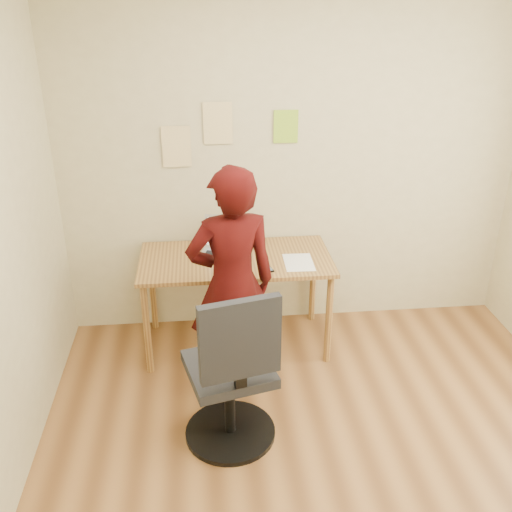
{
  "coord_description": "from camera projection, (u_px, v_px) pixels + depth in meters",
  "views": [
    {
      "loc": [
        -0.69,
        -2.38,
        2.52
      ],
      "look_at": [
        -0.36,
        0.95,
        0.95
      ],
      "focal_mm": 40.0,
      "sensor_mm": 36.0,
      "label": 1
    }
  ],
  "objects": [
    {
      "name": "person",
      "position": [
        232.0,
        285.0,
        3.66
      ],
      "size": [
        0.64,
        0.47,
        1.6
      ],
      "primitive_type": "imported",
      "rotation": [
        0.0,
        0.0,
        3.3
      ],
      "color": "#310706",
      "rests_on": "ground"
    },
    {
      "name": "office_chair",
      "position": [
        233.0,
        381.0,
        3.31
      ],
      "size": [
        0.57,
        0.59,
        1.08
      ],
      "rotation": [
        0.0,
        0.0,
        0.24
      ],
      "color": "black",
      "rests_on": "ground"
    },
    {
      "name": "wall_note_left",
      "position": [
        176.0,
        147.0,
        4.14
      ],
      "size": [
        0.21,
        0.0,
        0.3
      ],
      "primitive_type": "cube",
      "color": "#E3C787",
      "rests_on": "room"
    },
    {
      "name": "wall_note_mid",
      "position": [
        218.0,
        123.0,
        4.1
      ],
      "size": [
        0.21,
        0.0,
        0.3
      ],
      "primitive_type": "cube",
      "color": "#E3C787",
      "rests_on": "room"
    },
    {
      "name": "room",
      "position": [
        351.0,
        261.0,
        2.71
      ],
      "size": [
        3.58,
        3.58,
        2.78
      ],
      "color": "brown",
      "rests_on": "ground"
    },
    {
      "name": "wall_note_right",
      "position": [
        286.0,
        127.0,
        4.16
      ],
      "size": [
        0.18,
        0.0,
        0.24
      ],
      "primitive_type": "cube",
      "color": "#92C42C",
      "rests_on": "room"
    },
    {
      "name": "desk",
      "position": [
        236.0,
        268.0,
        4.2
      ],
      "size": [
        1.4,
        0.7,
        0.74
      ],
      "color": "olive",
      "rests_on": "ground"
    },
    {
      "name": "laptop",
      "position": [
        225.0,
        247.0,
        4.2
      ],
      "size": [
        0.42,
        0.4,
        0.26
      ],
      "rotation": [
        0.0,
        0.0,
        -0.25
      ],
      "color": "#AFAFB6",
      "rests_on": "desk"
    },
    {
      "name": "phone",
      "position": [
        267.0,
        269.0,
        4.0
      ],
      "size": [
        0.09,
        0.13,
        0.01
      ],
      "rotation": [
        0.0,
        0.0,
        0.25
      ],
      "color": "black",
      "rests_on": "desk"
    },
    {
      "name": "paper_sheet",
      "position": [
        299.0,
        262.0,
        4.1
      ],
      "size": [
        0.21,
        0.3,
        0.0
      ],
      "primitive_type": "cube",
      "rotation": [
        0.0,
        0.0,
        -0.03
      ],
      "color": "white",
      "rests_on": "desk"
    }
  ]
}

